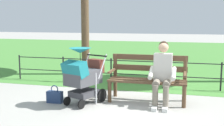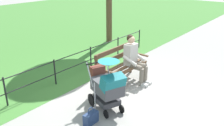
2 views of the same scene
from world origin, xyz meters
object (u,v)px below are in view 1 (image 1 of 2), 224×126
person_on_bench (162,72)px  stroller (83,75)px  park_bench (148,76)px  handbag (55,97)px

person_on_bench → stroller: 1.59m
park_bench → person_on_bench: 0.41m
person_on_bench → stroller: person_on_bench is taller
handbag → park_bench: bearing=-160.5°
person_on_bench → stroller: size_ratio=1.11×
park_bench → person_on_bench: size_ratio=1.26×
person_on_bench → stroller: (1.55, 0.35, -0.08)m
person_on_bench → handbag: (2.15, 0.43, -0.55)m
stroller → handbag: size_ratio=3.11×
park_bench → stroller: stroller is taller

